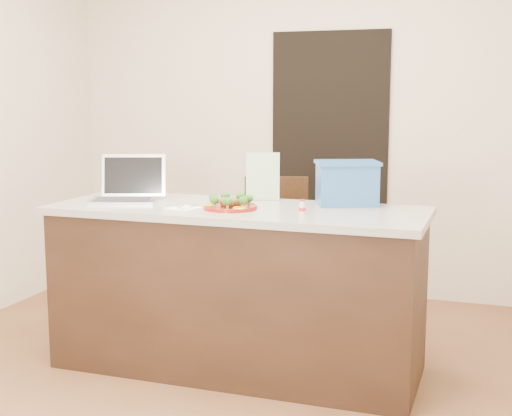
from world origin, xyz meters
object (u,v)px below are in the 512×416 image
(napkin, at_px, (184,208))
(island, at_px, (237,288))
(laptop, at_px, (128,188))
(blue_box, at_px, (347,183))
(plate, at_px, (231,207))
(chair, at_px, (271,240))
(yogurt_bottle, at_px, (302,208))

(napkin, bearing_deg, island, 31.10)
(laptop, xyz_separation_m, blue_box, (1.23, 0.26, 0.05))
(island, height_order, blue_box, blue_box)
(plate, xyz_separation_m, blue_box, (0.56, 0.35, 0.11))
(laptop, bearing_deg, napkin, -41.56)
(island, relative_size, napkin, 13.73)
(napkin, relative_size, chair, 0.15)
(yogurt_bottle, height_order, laptop, laptop)
(plate, relative_size, napkin, 1.92)
(plate, distance_m, blue_box, 0.67)
(plate, distance_m, laptop, 0.68)
(chair, bearing_deg, island, -98.97)
(chair, bearing_deg, napkin, -113.37)
(plate, relative_size, blue_box, 0.71)
(island, xyz_separation_m, napkin, (-0.25, -0.15, 0.46))
(napkin, relative_size, laptop, 0.34)
(island, height_order, yogurt_bottle, yogurt_bottle)
(island, distance_m, laptop, 0.86)
(plate, xyz_separation_m, napkin, (-0.24, -0.07, -0.01))
(plate, distance_m, chair, 1.04)
(plate, bearing_deg, laptop, 172.06)
(laptop, relative_size, chair, 0.45)
(napkin, bearing_deg, chair, 81.27)
(napkin, distance_m, laptop, 0.47)
(yogurt_bottle, bearing_deg, laptop, 173.74)
(island, height_order, plate, plate)
(napkin, height_order, laptop, laptop)
(island, xyz_separation_m, laptop, (-0.68, 0.02, 0.53))
(blue_box, bearing_deg, yogurt_bottle, -134.21)
(plate, bearing_deg, napkin, -163.07)
(blue_box, height_order, chair, blue_box)
(laptop, bearing_deg, plate, -28.35)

